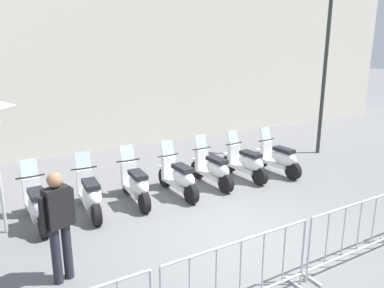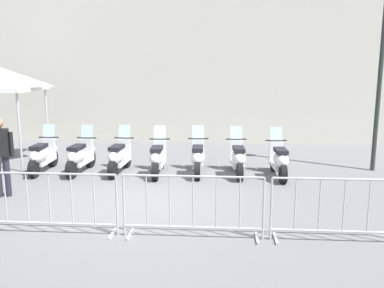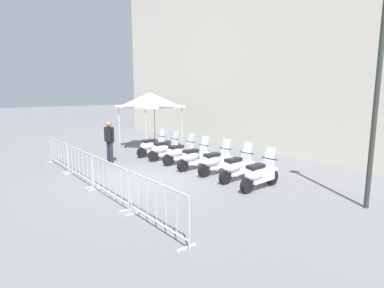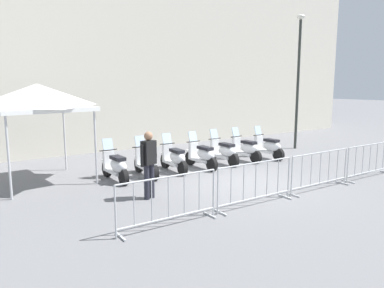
{
  "view_description": "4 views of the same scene",
  "coord_description": "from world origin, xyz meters",
  "views": [
    {
      "loc": [
        -4.42,
        -4.57,
        3.42
      ],
      "look_at": [
        0.51,
        2.02,
        1.28
      ],
      "focal_mm": 34.34,
      "sensor_mm": 36.0,
      "label": 1
    },
    {
      "loc": [
        0.74,
        -8.13,
        2.75
      ],
      "look_at": [
        1.16,
        2.2,
        0.83
      ],
      "focal_mm": 37.62,
      "sensor_mm": 36.0,
      "label": 2
    },
    {
      "loc": [
        8.36,
        -5.96,
        2.89
      ],
      "look_at": [
        0.38,
        1.95,
        1.03
      ],
      "focal_mm": 28.86,
      "sensor_mm": 36.0,
      "label": 3
    },
    {
      "loc": [
        -8.11,
        -7.16,
        2.91
      ],
      "look_at": [
        -0.56,
        1.77,
        1.0
      ],
      "focal_mm": 34.59,
      "sensor_mm": 36.0,
      "label": 4
    }
  ],
  "objects": [
    {
      "name": "motorcycle_2",
      "position": [
        -0.79,
        2.41,
        0.45
      ],
      "size": [
        0.65,
        1.72,
        1.24
      ],
      "color": "black",
      "rests_on": "ground"
    },
    {
      "name": "canopy_tent",
      "position": [
        -4.62,
        3.85,
        2.52
      ],
      "size": [
        2.59,
        2.59,
        2.91
      ],
      "color": "silver",
      "rests_on": "ground"
    },
    {
      "name": "officer_near_row_end",
      "position": [
        -3.05,
        0.52,
        0.98
      ],
      "size": [
        0.54,
        0.29,
        1.73
      ],
      "color": "#23232D",
      "rests_on": "ground"
    },
    {
      "name": "ground_plane",
      "position": [
        0.0,
        0.0,
        0.0
      ],
      "size": [
        120.0,
        120.0,
        0.0
      ],
      "primitive_type": "plane",
      "color": "slate"
    },
    {
      "name": "building_facade",
      "position": [
        0.93,
        8.27,
        6.93
      ],
      "size": [
        28.09,
        5.53,
        13.86
      ],
      "primitive_type": "cube",
      "rotation": [
        0.0,
        0.0,
        -0.11
      ],
      "color": "beige",
      "rests_on": "ground"
    },
    {
      "name": "barrier_segment_0",
      "position": [
        -3.8,
        -1.31,
        0.53
      ],
      "size": [
        2.32,
        0.68,
        1.07
      ],
      "color": "#B2B5B7",
      "rests_on": "ground"
    },
    {
      "name": "motorcycle_1",
      "position": [
        -1.84,
        2.47,
        0.45
      ],
      "size": [
        0.66,
        1.72,
        1.24
      ],
      "color": "black",
      "rests_on": "ground"
    },
    {
      "name": "barrier_segment_2",
      "position": [
        1.01,
        -1.85,
        0.53
      ],
      "size": [
        2.32,
        0.68,
        1.07
      ],
      "color": "#B2B5B7",
      "rests_on": "ground"
    },
    {
      "name": "barrier_segment_3",
      "position": [
        3.41,
        -2.12,
        0.53
      ],
      "size": [
        2.32,
        0.68,
        1.07
      ],
      "color": "#B2B5B7",
      "rests_on": "ground"
    },
    {
      "name": "motorcycle_3",
      "position": [
        0.25,
        2.2,
        0.45
      ],
      "size": [
        0.56,
        1.73,
        1.24
      ],
      "color": "black",
      "rests_on": "ground"
    },
    {
      "name": "barrier_segment_1",
      "position": [
        -1.39,
        -1.58,
        0.53
      ],
      "size": [
        2.32,
        0.68,
        1.07
      ],
      "color": "#B2B5B7",
      "rests_on": "ground"
    },
    {
      "name": "motorcycle_0",
      "position": [
        -2.87,
        2.59,
        0.45
      ],
      "size": [
        0.56,
        1.73,
        1.24
      ],
      "color": "black",
      "rests_on": "ground"
    },
    {
      "name": "street_lamp",
      "position": [
        6.17,
        2.47,
        3.53
      ],
      "size": [
        0.36,
        0.36,
        5.85
      ],
      "color": "#2D332D",
      "rests_on": "ground"
    },
    {
      "name": "motorcycle_6",
      "position": [
        3.38,
        1.82,
        0.45
      ],
      "size": [
        0.56,
        1.73,
        1.24
      ],
      "color": "black",
      "rests_on": "ground"
    },
    {
      "name": "motorcycle_5",
      "position": [
        2.35,
        2.08,
        0.45
      ],
      "size": [
        0.56,
        1.72,
        1.24
      ],
      "color": "black",
      "rests_on": "ground"
    },
    {
      "name": "motorcycle_4",
      "position": [
        1.31,
        2.21,
        0.45
      ],
      "size": [
        0.56,
        1.73,
        1.24
      ],
      "color": "black",
      "rests_on": "ground"
    }
  ]
}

